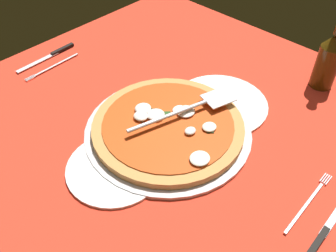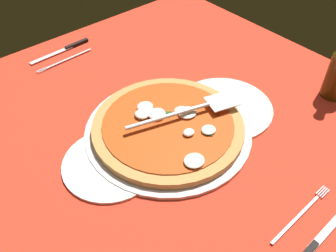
{
  "view_description": "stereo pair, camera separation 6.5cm",
  "coord_description": "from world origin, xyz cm",
  "px_view_note": "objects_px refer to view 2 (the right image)",
  "views": [
    {
      "loc": [
        49.17,
        46.69,
        63.13
      ],
      "look_at": [
        2.88,
        2.64,
        2.34
      ],
      "focal_mm": 39.11,
      "sensor_mm": 36.0,
      "label": 1
    },
    {
      "loc": [
        44.43,
        51.19,
        63.13
      ],
      "look_at": [
        2.88,
        2.64,
        2.34
      ],
      "focal_mm": 39.11,
      "sensor_mm": 36.0,
      "label": 2
    }
  ],
  "objects_px": {
    "place_setting_near": "(65,55)",
    "pizza": "(168,126)",
    "dinner_plate_right": "(111,164)",
    "pizza_server": "(190,110)",
    "dinner_plate_left": "(224,108)",
    "place_setting_far": "(309,229)"
  },
  "relations": [
    {
      "from": "place_setting_near",
      "to": "pizza",
      "type": "bearing_deg",
      "value": 90.81
    },
    {
      "from": "pizza",
      "to": "dinner_plate_right",
      "type": "bearing_deg",
      "value": -1.52
    },
    {
      "from": "pizza_server",
      "to": "dinner_plate_right",
      "type": "bearing_deg",
      "value": -167.81
    },
    {
      "from": "dinner_plate_left",
      "to": "dinner_plate_right",
      "type": "xyz_separation_m",
      "value": [
        0.33,
        -0.03,
        0.0
      ]
    },
    {
      "from": "pizza_server",
      "to": "place_setting_near",
      "type": "height_order",
      "value": "pizza_server"
    },
    {
      "from": "dinner_plate_right",
      "to": "place_setting_near",
      "type": "relative_size",
      "value": 1.04
    },
    {
      "from": "pizza",
      "to": "pizza_server",
      "type": "relative_size",
      "value": 1.28
    },
    {
      "from": "dinner_plate_right",
      "to": "place_setting_near",
      "type": "xyz_separation_m",
      "value": [
        -0.14,
        -0.46,
        -0.0
      ]
    },
    {
      "from": "pizza",
      "to": "place_setting_near",
      "type": "bearing_deg",
      "value": -87.11
    },
    {
      "from": "dinner_plate_left",
      "to": "pizza",
      "type": "xyz_separation_m",
      "value": [
        0.17,
        -0.03,
        0.02
      ]
    },
    {
      "from": "place_setting_near",
      "to": "pizza_server",
      "type": "bearing_deg",
      "value": 97.42
    },
    {
      "from": "pizza",
      "to": "place_setting_far",
      "type": "xyz_separation_m",
      "value": [
        -0.03,
        0.38,
        -0.02
      ]
    },
    {
      "from": "place_setting_near",
      "to": "place_setting_far",
      "type": "bearing_deg",
      "value": 91.61
    },
    {
      "from": "pizza_server",
      "to": "place_setting_near",
      "type": "relative_size",
      "value": 1.38
    },
    {
      "from": "dinner_plate_left",
      "to": "pizza_server",
      "type": "relative_size",
      "value": 0.87
    },
    {
      "from": "dinner_plate_left",
      "to": "place_setting_near",
      "type": "height_order",
      "value": "place_setting_near"
    },
    {
      "from": "pizza_server",
      "to": "place_setting_far",
      "type": "height_order",
      "value": "pizza_server"
    },
    {
      "from": "pizza",
      "to": "place_setting_far",
      "type": "distance_m",
      "value": 0.38
    },
    {
      "from": "dinner_plate_left",
      "to": "place_setting_far",
      "type": "height_order",
      "value": "place_setting_far"
    },
    {
      "from": "pizza_server",
      "to": "place_setting_far",
      "type": "distance_m",
      "value": 0.37
    },
    {
      "from": "dinner_plate_left",
      "to": "pizza",
      "type": "relative_size",
      "value": 0.68
    },
    {
      "from": "dinner_plate_right",
      "to": "pizza",
      "type": "distance_m",
      "value": 0.17
    }
  ]
}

